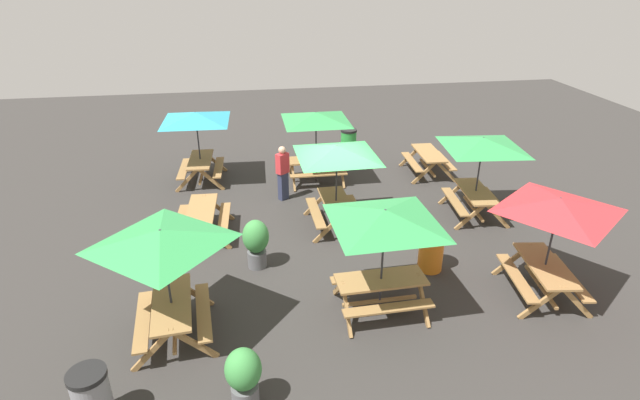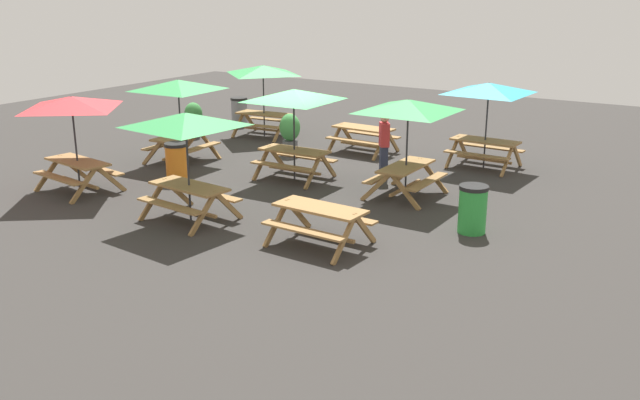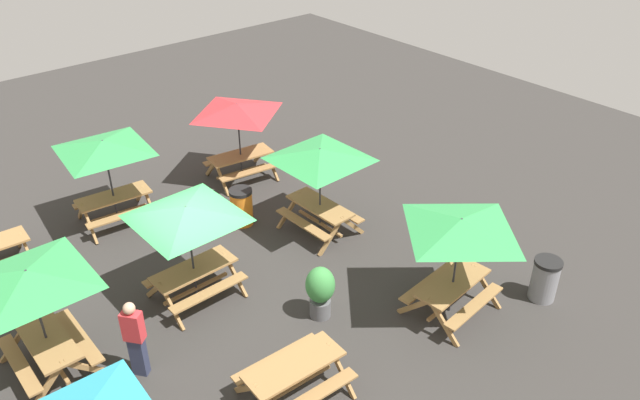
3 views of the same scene
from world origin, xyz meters
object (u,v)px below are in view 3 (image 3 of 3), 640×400
at_px(potted_plant_0, 320,290).
at_px(person_standing, 135,337).
at_px(picnic_table_5, 30,285).
at_px(picnic_table_3, 238,114).
at_px(picnic_table_6, 294,372).
at_px(trash_bin_orange, 242,207).
at_px(picnic_table_0, 460,232).
at_px(picnic_table_8, 105,152).
at_px(picnic_table_2, 320,160).
at_px(trash_bin_gray, 545,279).
at_px(potted_plant_1, 462,227).
at_px(picnic_table_4, 187,219).

xyz_separation_m(potted_plant_0, person_standing, (3.56, -0.95, 0.21)).
xyz_separation_m(picnic_table_5, person_standing, (-1.19, 1.17, -1.10)).
bearing_deg(picnic_table_3, picnic_table_6, 70.25).
distance_m(trash_bin_orange, potted_plant_0, 4.02).
xyz_separation_m(picnic_table_0, picnic_table_5, (6.92, -3.77, 0.00)).
height_order(picnic_table_3, picnic_table_8, same).
bearing_deg(picnic_table_3, picnic_table_2, 97.18).
bearing_deg(picnic_table_2, trash_bin_gray, 19.48).
xyz_separation_m(trash_bin_gray, potted_plant_1, (-0.06, -2.29, 0.13)).
bearing_deg(picnic_table_5, trash_bin_orange, 108.41).
relative_size(trash_bin_gray, trash_bin_orange, 1.00).
height_order(trash_bin_orange, potted_plant_1, potted_plant_1).
relative_size(trash_bin_gray, potted_plant_1, 0.88).
bearing_deg(person_standing, potted_plant_1, -137.08).
distance_m(picnic_table_2, potted_plant_1, 3.69).
relative_size(picnic_table_0, trash_bin_gray, 2.38).
relative_size(picnic_table_3, potted_plant_1, 2.09).
bearing_deg(picnic_table_6, picnic_table_0, 177.79).
bearing_deg(picnic_table_5, person_standing, 45.53).
bearing_deg(picnic_table_2, potted_plant_1, 34.48).
bearing_deg(picnic_table_4, person_standing, 31.58).
xyz_separation_m(picnic_table_0, trash_bin_orange, (1.42, -5.59, -1.49)).
bearing_deg(potted_plant_0, person_standing, -14.90).
height_order(picnic_table_2, picnic_table_8, same).
relative_size(picnic_table_3, trash_bin_orange, 2.38).
xyz_separation_m(picnic_table_5, trash_bin_orange, (-5.50, -1.82, -1.49)).
height_order(picnic_table_3, picnic_table_6, picnic_table_3).
relative_size(picnic_table_0, person_standing, 1.40).
bearing_deg(picnic_table_0, trash_bin_orange, -80.98).
bearing_deg(picnic_table_8, trash_bin_gray, 128.52).
height_order(picnic_table_0, picnic_table_6, picnic_table_0).
height_order(picnic_table_8, potted_plant_1, picnic_table_8).
distance_m(picnic_table_3, picnic_table_5, 7.81).
height_order(picnic_table_3, picnic_table_4, same).
xyz_separation_m(picnic_table_5, picnic_table_6, (-3.04, 3.44, -1.43)).
bearing_deg(picnic_table_0, potted_plant_1, -151.23).
distance_m(picnic_table_8, potted_plant_0, 6.45).
bearing_deg(picnic_table_6, picnic_table_2, -132.58).
bearing_deg(picnic_table_8, potted_plant_1, 137.13).
distance_m(picnic_table_0, potted_plant_1, 2.67).
distance_m(potted_plant_0, person_standing, 3.69).
xyz_separation_m(picnic_table_2, picnic_table_5, (6.79, 0.27, 0.00)).
bearing_deg(potted_plant_1, picnic_table_0, 33.96).
bearing_deg(picnic_table_4, picnic_table_3, -136.05).
bearing_deg(picnic_table_2, potted_plant_0, -42.08).
height_order(trash_bin_gray, potted_plant_1, potted_plant_1).
bearing_deg(picnic_table_5, potted_plant_0, 66.03).
xyz_separation_m(trash_bin_orange, person_standing, (4.31, 3.00, 0.39)).
bearing_deg(picnic_table_8, picnic_table_3, -177.10).
relative_size(picnic_table_0, picnic_table_5, 0.83).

